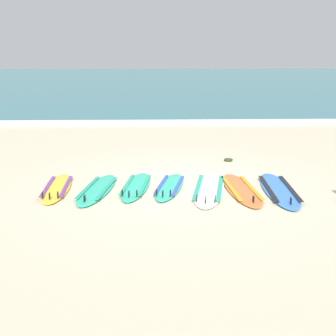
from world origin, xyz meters
TOP-DOWN VIEW (x-y plane):
  - ground_plane at (0.00, 0.00)m, footprint 80.00×80.00m
  - sea at (0.00, 37.68)m, footprint 80.00×60.00m
  - wave_foam_strip at (0.00, 8.06)m, footprint 80.00×0.76m
  - surfboard_0 at (-2.50, -0.17)m, footprint 0.59×2.01m
  - surfboard_1 at (-1.69, -0.28)m, footprint 0.83×2.15m
  - surfboard_2 at (-0.94, -0.11)m, footprint 0.74×2.03m
  - surfboard_3 at (-0.26, -0.15)m, footprint 0.86×1.96m
  - surfboard_4 at (0.50, -0.32)m, footprint 1.02×2.44m
  - surfboard_5 at (1.13, -0.37)m, footprint 0.67×2.24m
  - surfboard_6 at (1.86, -0.43)m, footprint 0.73×2.40m
  - seaweed_clump_near_shoreline at (1.29, 2.06)m, footprint 0.22×0.18m

SIDE VIEW (x-z plane):
  - ground_plane at x=0.00m, z-range 0.00..0.00m
  - surfboard_6 at x=1.86m, z-range -0.05..0.13m
  - surfboard_5 at x=1.13m, z-range -0.05..0.13m
  - surfboard_1 at x=-1.69m, z-range -0.05..0.13m
  - surfboard_4 at x=0.50m, z-range -0.05..0.13m
  - surfboard_0 at x=-2.50m, z-range -0.05..0.13m
  - surfboard_2 at x=-0.94m, z-range -0.05..0.13m
  - surfboard_3 at x=-0.26m, z-range -0.05..0.13m
  - seaweed_clump_near_shoreline at x=1.29m, z-range 0.00..0.08m
  - sea at x=0.00m, z-range 0.00..0.10m
  - wave_foam_strip at x=0.00m, z-range 0.00..0.11m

